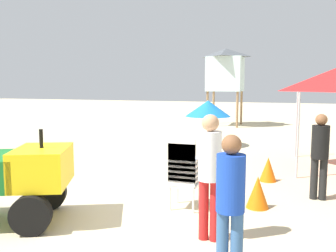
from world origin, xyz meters
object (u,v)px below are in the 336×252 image
lifeguard_near_right (320,151)px  traffic_cone_near (268,169)px  traffic_cone_far (258,192)px  lifeguard_near_center (210,168)px  beach_umbrella_left (208,108)px  stacked_plastic_chairs (184,168)px  lifeguard_near_left (230,198)px  surfboard_pile (18,162)px  lifeguard_tower (225,70)px

lifeguard_near_right → traffic_cone_near: lifeguard_near_right is taller
traffic_cone_far → lifeguard_near_center: bearing=-108.5°
traffic_cone_near → traffic_cone_far: bearing=-92.0°
lifeguard_near_center → traffic_cone_near: 3.63m
beach_umbrella_left → traffic_cone_far: beach_umbrella_left is taller
beach_umbrella_left → stacked_plastic_chairs: bearing=-80.9°
lifeguard_near_left → traffic_cone_near: 4.51m
stacked_plastic_chairs → traffic_cone_far: stacked_plastic_chairs is taller
lifeguard_near_right → beach_umbrella_left: lifeguard_near_right is taller
lifeguard_near_center → lifeguard_near_right: bearing=57.1°
lifeguard_near_left → lifeguard_near_center: (-0.44, 0.96, 0.09)m
lifeguard_near_center → beach_umbrella_left: 7.90m
traffic_cone_far → traffic_cone_near: bearing=88.0°
stacked_plastic_chairs → traffic_cone_far: 1.41m
beach_umbrella_left → traffic_cone_far: size_ratio=2.84×
beach_umbrella_left → traffic_cone_far: 6.60m
beach_umbrella_left → surfboard_pile: bearing=-128.9°
surfboard_pile → traffic_cone_far: 6.42m
lifeguard_near_left → beach_umbrella_left: bearing=104.3°
lifeguard_near_center → traffic_cone_near: lifeguard_near_center is taller
lifeguard_tower → lifeguard_near_right: bearing=-71.7°
traffic_cone_near → lifeguard_near_right: bearing=-46.3°
traffic_cone_near → traffic_cone_far: traffic_cone_far is taller
lifeguard_near_right → traffic_cone_near: bearing=133.7°
lifeguard_tower → beach_umbrella_left: size_ratio=2.50×
lifeguard_near_left → lifeguard_tower: (-2.78, 15.30, 2.03)m
traffic_cone_far → surfboard_pile: bearing=170.0°
stacked_plastic_chairs → traffic_cone_near: 2.80m
surfboard_pile → traffic_cone_far: traffic_cone_far is taller
lifeguard_near_left → lifeguard_near_center: lifeguard_near_center is taller
surfboard_pile → lifeguard_near_right: lifeguard_near_right is taller
lifeguard_near_right → lifeguard_near_center: bearing=-122.9°
lifeguard_near_center → lifeguard_tower: 14.66m
stacked_plastic_chairs → lifeguard_tower: lifeguard_tower is taller
lifeguard_near_left → lifeguard_near_right: 3.61m
lifeguard_near_right → beach_umbrella_left: (-3.35, 5.23, 0.41)m
surfboard_pile → traffic_cone_near: traffic_cone_near is taller
stacked_plastic_chairs → lifeguard_tower: size_ratio=0.31×
lifeguard_near_center → traffic_cone_far: lifeguard_near_center is taller
lifeguard_near_left → traffic_cone_near: lifeguard_near_left is taller
lifeguard_near_right → lifeguard_tower: bearing=108.3°
lifeguard_near_left → traffic_cone_near: (0.15, 4.46, -0.68)m
lifeguard_near_center → beach_umbrella_left: bearing=102.9°
stacked_plastic_chairs → lifeguard_near_center: size_ratio=0.72×
lifeguard_near_center → traffic_cone_near: bearing=80.3°
lifeguard_near_center → traffic_cone_far: bearing=71.5°
stacked_plastic_chairs → lifeguard_near_right: lifeguard_near_right is taller
surfboard_pile → stacked_plastic_chairs: bearing=-17.8°
lifeguard_tower → traffic_cone_near: lifeguard_tower is taller
traffic_cone_near → surfboard_pile: bearing=-172.9°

